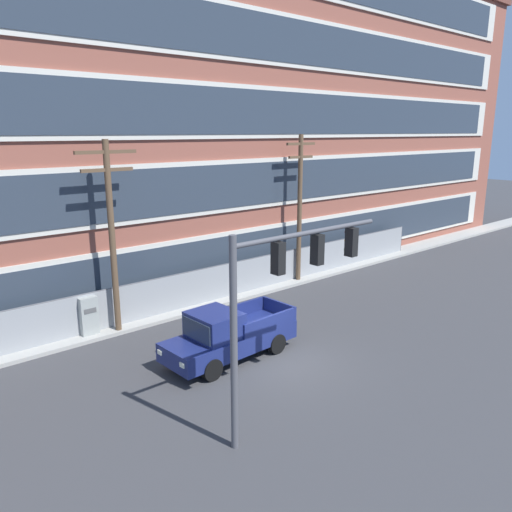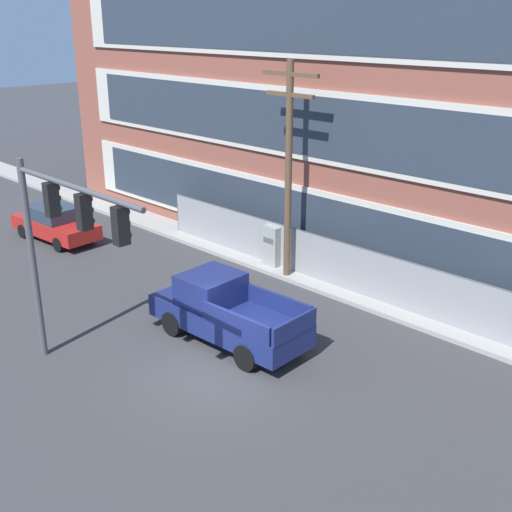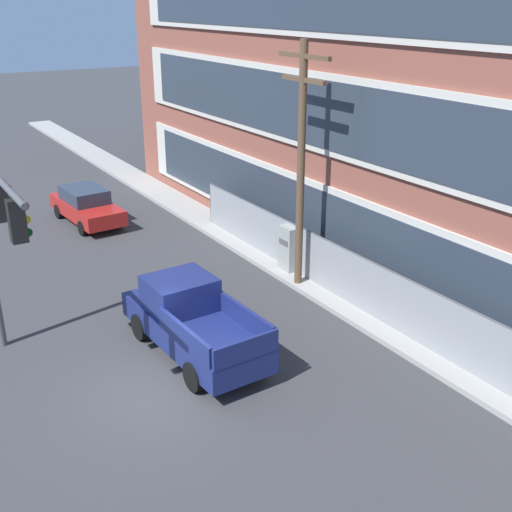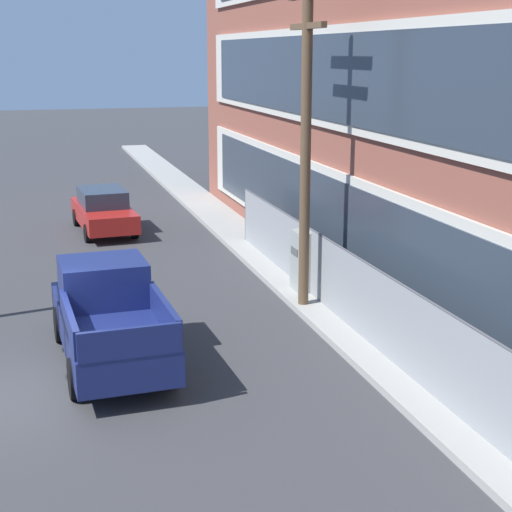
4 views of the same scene
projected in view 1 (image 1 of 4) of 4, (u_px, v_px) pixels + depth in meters
The scene contains 9 objects.
ground_plane at pixel (283, 362), 18.81m from camera, with size 160.00×160.00×0.00m, color #38383A.
sidewalk_building_side at pixel (180, 310), 24.11m from camera, with size 80.00×1.64×0.16m, color #9E9B93.
brick_mill_building at pixel (207, 115), 30.51m from camera, with size 53.42×11.63×18.90m.
chain_link_fence at pixel (243, 277), 26.31m from camera, with size 29.21×0.06×1.92m.
traffic_signal_mast at pixel (285, 283), 13.87m from camera, with size 5.72×0.43×5.98m.
pickup_truck_navy at pixel (228, 336), 18.87m from camera, with size 5.48×2.23×2.04m.
utility_pole_near_corner at pixel (112, 229), 20.45m from camera, with size 2.56×0.26×8.18m.
utility_pole_midblock at pixel (300, 204), 27.75m from camera, with size 2.07×0.26×8.31m.
electrical_cabinet at pixel (88, 317), 20.93m from camera, with size 0.74×0.55×1.79m.
Camera 1 is at (-12.03, -12.43, 8.48)m, focal length 35.00 mm.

